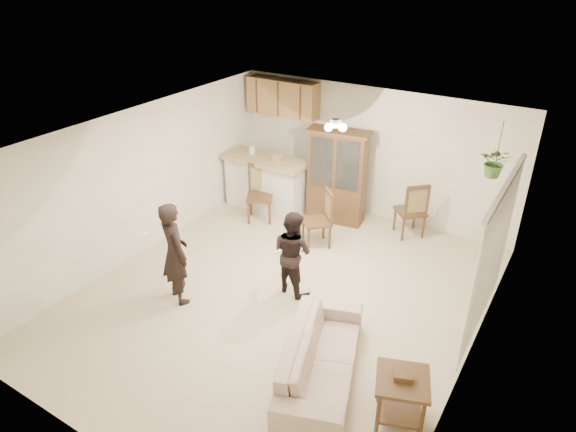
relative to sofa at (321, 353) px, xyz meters
The scene contains 23 objects.
floor 1.75m from the sofa, 139.11° to the left, with size 6.50×6.50×0.00m, color beige.
ceiling 2.74m from the sofa, 139.11° to the left, with size 5.50×6.50×0.02m, color silver.
wall_back 4.65m from the sofa, 106.52° to the left, with size 5.50×0.02×2.50m, color beige.
wall_front 2.64m from the sofa, 121.38° to the right, with size 5.50×0.02×2.50m, color beige.
wall_left 4.29m from the sofa, 164.49° to the left, with size 0.02×6.50×2.50m, color beige.
wall_right 2.04m from the sofa, 37.71° to the left, with size 0.02×6.50×2.50m, color beige.
breakfast_bar 4.69m from the sofa, 132.18° to the left, with size 1.60×0.55×1.00m, color silver.
bar_top 4.74m from the sofa, 132.18° to the left, with size 1.75×0.70×0.08m, color tan.
upper_cabinets 5.55m from the sofa, 127.32° to the left, with size 1.50×0.34×0.70m, color brown.
vertical_blinds 2.57m from the sofa, 55.07° to the left, with size 0.06×2.30×2.10m, color beige, non-canonical shape.
ceiling_fixture 3.28m from the sofa, 115.28° to the left, with size 0.36×0.36×0.20m, color beige, non-canonical shape.
hanging_plant 3.95m from the sofa, 74.11° to the left, with size 0.43×0.37×0.48m, color #295421.
plant_cord 4.09m from the sofa, 74.11° to the left, with size 0.01×0.01×0.65m, color black.
sofa is the anchor object (origin of this frame).
adult 2.64m from the sofa, behind, with size 0.66×0.43×1.80m, color black.
child 1.86m from the sofa, 132.37° to the left, with size 0.66×0.51×1.35m, color black.
china_hutch 4.20m from the sofa, 114.72° to the left, with size 1.20×0.61×1.80m.
side_table 1.07m from the sofa, ahead, with size 0.73×0.73×0.69m.
chair_bar 4.23m from the sofa, 134.68° to the left, with size 0.66×0.66×1.09m.
chair_hutch_left 3.17m from the sofa, 120.06° to the left, with size 0.65×0.65×1.04m.
chair_hutch_right 3.98m from the sofa, 94.75° to the left, with size 0.67×0.67×1.07m.
controller_adult 2.85m from the sofa, behind, with size 0.04×0.14×0.04m, color white.
controller_child 1.73m from the sofa, 141.07° to the left, with size 0.04×0.12×0.04m, color white.
Camera 1 is at (3.44, -5.33, 4.70)m, focal length 32.00 mm.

